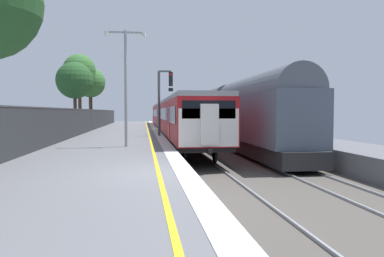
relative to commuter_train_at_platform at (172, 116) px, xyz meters
The scene contains 8 objects.
ground 26.47m from the commuter_train_at_platform, 88.82° to the right, with size 17.40×110.00×1.21m.
commuter_train_at_platform is the anchor object (origin of this frame).
freight_train_adjacent_track 4.30m from the commuter_train_at_platform, 20.76° to the right, with size 2.60×41.69×4.86m.
signal_gantry 10.77m from the commuter_train_at_platform, 97.89° to the right, with size 1.10×0.24×4.67m.
platform_lamp_mid 19.04m from the commuter_train_at_platform, 101.31° to the right, with size 2.00×0.20×5.69m.
background_tree_centre 10.78m from the commuter_train_at_platform, 148.53° to the left, with size 3.32×3.32×6.65m.
background_tree_right 10.32m from the commuter_train_at_platform, 150.90° to the right, with size 3.11×3.11×5.93m.
background_tree_back 9.98m from the commuter_train_at_platform, behind, with size 3.16×3.16×7.35m.
Camera 1 is at (-0.77, -10.38, 1.73)m, focal length 34.13 mm.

